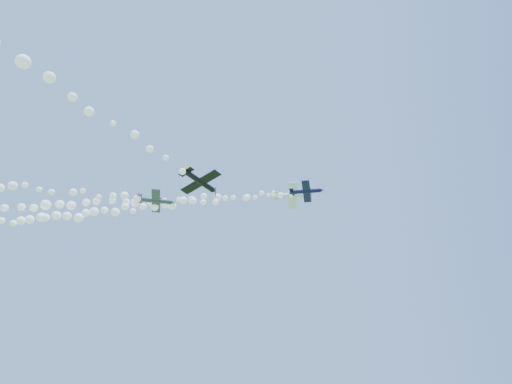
% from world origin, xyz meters
% --- Properties ---
extents(plane_white, '(7.28, 7.71, 2.17)m').
position_xyz_m(plane_white, '(9.60, -1.72, 50.10)').
color(plane_white, white).
extents(smoke_trail_white, '(78.47, 13.27, 3.06)m').
position_xyz_m(smoke_trail_white, '(-31.77, -7.51, 49.80)').
color(smoke_trail_white, white).
extents(plane_navy, '(6.05, 6.34, 2.03)m').
position_xyz_m(plane_navy, '(12.45, -7.10, 46.51)').
color(plane_navy, '#0E0F3D').
extents(smoke_trail_navy, '(68.61, 4.48, 2.44)m').
position_xyz_m(smoke_trail_navy, '(-23.66, -8.34, 46.32)').
color(smoke_trail_navy, white).
extents(plane_grey, '(6.71, 7.11, 2.00)m').
position_xyz_m(plane_grey, '(-13.53, -9.55, 46.48)').
color(plane_grey, '#343B4B').
extents(plane_black, '(6.32, 5.97, 1.82)m').
position_xyz_m(plane_black, '(-0.80, -22.58, 38.27)').
color(plane_black, black).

